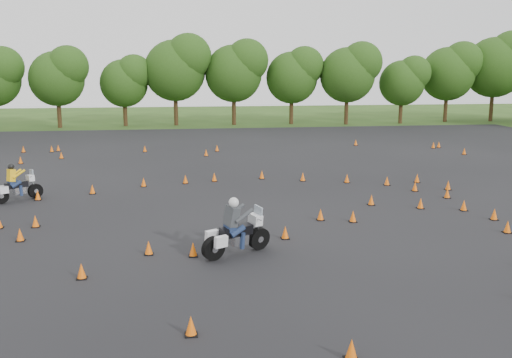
{
  "coord_description": "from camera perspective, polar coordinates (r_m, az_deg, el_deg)",
  "views": [
    {
      "loc": [
        -3.5,
        -20.85,
        6.15
      ],
      "look_at": [
        0.0,
        4.0,
        1.2
      ],
      "focal_mm": 40.0,
      "sensor_mm": 36.0,
      "label": 1
    }
  ],
  "objects": [
    {
      "name": "rider_grey",
      "position": [
        18.86,
        -2.03,
        -4.65
      ],
      "size": [
        2.68,
        1.96,
        2.02
      ],
      "primitive_type": null,
      "rotation": [
        0.0,
        0.0,
        0.5
      ],
      "color": "#373A3E",
      "rests_on": "ground"
    },
    {
      "name": "traffic_cones",
      "position": [
        27.32,
        -0.61,
        -1.36
      ],
      "size": [
        36.07,
        33.03,
        0.45
      ],
      "color": "#FD650A",
      "rests_on": "asphalt_pad"
    },
    {
      "name": "ground",
      "position": [
        22.02,
        1.46,
        -5.06
      ],
      "size": [
        140.0,
        140.0,
        0.0
      ],
      "primitive_type": "plane",
      "color": "#2D5119",
      "rests_on": "ground"
    },
    {
      "name": "asphalt_pad",
      "position": [
        27.77,
        -0.58,
        -1.63
      ],
      "size": [
        62.0,
        62.0,
        0.0
      ],
      "primitive_type": "plane",
      "color": "black",
      "rests_on": "ground"
    },
    {
      "name": "rider_yellow",
      "position": [
        28.64,
        -22.72,
        -0.3
      ],
      "size": [
        2.27,
        1.93,
        1.77
      ],
      "primitive_type": null,
      "rotation": [
        0.0,
        0.0,
        0.63
      ],
      "color": "yellow",
      "rests_on": "ground"
    },
    {
      "name": "treeline",
      "position": [
        55.94,
        -1.19,
        9.59
      ],
      "size": [
        87.11,
        32.49,
        10.62
      ],
      "color": "#244513",
      "rests_on": "ground"
    }
  ]
}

